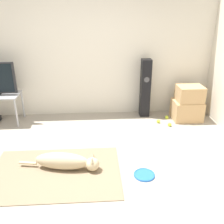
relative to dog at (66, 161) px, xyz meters
name	(u,v)px	position (x,y,z in m)	size (l,w,h in m)	color
ground_plane	(73,175)	(0.09, -0.14, -0.12)	(12.00, 12.00, 0.00)	#9E9384
wall_back	(78,50)	(0.09, 1.96, 1.15)	(8.00, 0.06, 2.55)	silver
area_rug	(55,173)	(-0.15, -0.07, -0.12)	(1.70, 1.15, 0.01)	#847056
dog	(66,161)	(0.00, 0.00, 0.00)	(1.09, 0.32, 0.24)	beige
frisbee	(144,175)	(1.01, -0.20, -0.11)	(0.27, 0.27, 0.03)	blue
cardboard_box_lower	(187,110)	(2.15, 1.50, 0.06)	(0.53, 0.45, 0.37)	tan
cardboard_box_upper	(190,94)	(2.17, 1.49, 0.40)	(0.47, 0.39, 0.29)	tan
floor_speaker	(145,88)	(1.37, 1.74, 0.44)	(0.18, 0.19, 1.13)	black
tennis_ball_by_boxes	(167,117)	(1.78, 1.53, -0.09)	(0.07, 0.07, 0.07)	#C6E033
tennis_ball_near_speaker	(158,121)	(1.57, 1.36, -0.09)	(0.07, 0.07, 0.07)	#C6E033
tennis_ball_loose_on_carpet	(170,125)	(1.74, 1.20, -0.09)	(0.07, 0.07, 0.07)	#C6E033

